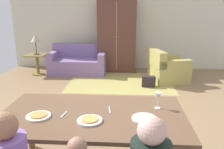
{
  "coord_description": "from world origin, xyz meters",
  "views": [
    {
      "loc": [
        0.14,
        -3.7,
        1.84
      ],
      "look_at": [
        -0.09,
        -0.24,
        0.85
      ],
      "focal_mm": 37.58,
      "sensor_mm": 36.0,
      "label": 1
    }
  ],
  "objects": [
    {
      "name": "plate_near_woman",
      "position": [
        0.32,
        -1.54,
        0.77
      ],
      "size": [
        0.25,
        0.25,
        0.02
      ],
      "primitive_type": "cylinder",
      "color": "silver",
      "rests_on": "dining_table"
    },
    {
      "name": "table_lamp",
      "position": [
        -2.39,
        2.62,
        1.01
      ],
      "size": [
        0.26,
        0.26,
        0.54
      ],
      "color": "#53383E",
      "rests_on": "side_table"
    },
    {
      "name": "armoire",
      "position": [
        -0.17,
        3.22,
        1.05
      ],
      "size": [
        1.1,
        0.59,
        2.1
      ],
      "color": "brown",
      "rests_on": "ground_plane"
    },
    {
      "name": "knife",
      "position": [
        -0.04,
        -1.34,
        0.76
      ],
      "size": [
        0.04,
        0.17,
        0.01
      ],
      "primitive_type": "cube",
      "rotation": [
        0.0,
        0.0,
        0.13
      ],
      "color": "silver",
      "rests_on": "dining_table"
    },
    {
      "name": "dining_table",
      "position": [
        -0.22,
        -1.44,
        0.7
      ],
      "size": [
        1.96,
        1.08,
        0.76
      ],
      "color": "brown",
      "rests_on": "ground_plane"
    },
    {
      "name": "ground_plane",
      "position": [
        0.0,
        0.48,
        -0.01
      ],
      "size": [
        6.89,
        6.16,
        0.02
      ],
      "primitive_type": "cube",
      "color": "#8D6E4B"
    },
    {
      "name": "back_wall",
      "position": [
        0.0,
        3.61,
        1.35
      ],
      "size": [
        6.89,
        0.1,
        2.7
      ],
      "primitive_type": "cube",
      "color": "beige",
      "rests_on": "ground_plane"
    },
    {
      "name": "area_rug",
      "position": [
        -0.02,
        2.02,
        0.0
      ],
      "size": [
        2.6,
        1.8,
        0.01
      ],
      "primitive_type": "cube",
      "color": "tan",
      "rests_on": "ground_plane"
    },
    {
      "name": "pizza_near_child",
      "position": [
        -0.22,
        -1.62,
        0.78
      ],
      "size": [
        0.17,
        0.17,
        0.01
      ],
      "primitive_type": "cylinder",
      "color": "tan",
      "rests_on": "plate_near_child"
    },
    {
      "name": "side_table",
      "position": [
        -2.39,
        2.62,
        0.38
      ],
      "size": [
        0.56,
        0.56,
        0.58
      ],
      "color": "olive",
      "rests_on": "ground_plane"
    },
    {
      "name": "plate_near_child",
      "position": [
        -0.22,
        -1.62,
        0.77
      ],
      "size": [
        0.25,
        0.25,
        0.02
      ],
      "primitive_type": "cylinder",
      "color": "silver",
      "rests_on": "dining_table"
    },
    {
      "name": "wine_glass",
      "position": [
        0.49,
        -1.26,
        0.89
      ],
      "size": [
        0.07,
        0.07,
        0.19
      ],
      "color": "silver",
      "rests_on": "dining_table"
    },
    {
      "name": "armchair",
      "position": [
        1.17,
        2.21,
        0.32
      ],
      "size": [
        1.05,
        1.04,
        0.82
      ],
      "color": "tan",
      "rests_on": "ground_plane"
    },
    {
      "name": "pizza_near_man",
      "position": [
        -0.75,
        -1.56,
        0.78
      ],
      "size": [
        0.17,
        0.17,
        0.01
      ],
      "primitive_type": "cylinder",
      "color": "#D59348",
      "rests_on": "plate_near_man"
    },
    {
      "name": "handbag",
      "position": [
        0.67,
        1.72,
        0.13
      ],
      "size": [
        0.32,
        0.16,
        0.26
      ],
      "primitive_type": "cube",
      "color": "#2C2227",
      "rests_on": "ground_plane"
    },
    {
      "name": "fork",
      "position": [
        -0.51,
        -1.49,
        0.76
      ],
      "size": [
        0.04,
        0.15,
        0.01
      ],
      "primitive_type": "cube",
      "rotation": [
        0.0,
        0.0,
        -0.15
      ],
      "color": "silver",
      "rests_on": "dining_table"
    },
    {
      "name": "couch",
      "position": [
        -1.28,
        2.88,
        0.3
      ],
      "size": [
        1.6,
        0.86,
        0.82
      ],
      "color": "#81669D",
      "rests_on": "ground_plane"
    },
    {
      "name": "plate_near_man",
      "position": [
        -0.75,
        -1.56,
        0.77
      ],
      "size": [
        0.25,
        0.25,
        0.02
      ],
      "primitive_type": "cylinder",
      "color": "silver",
      "rests_on": "dining_table"
    }
  ]
}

